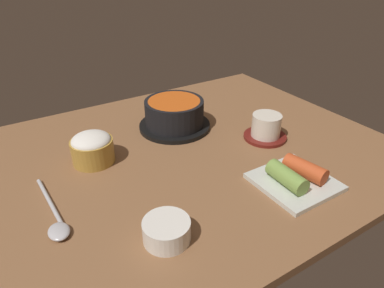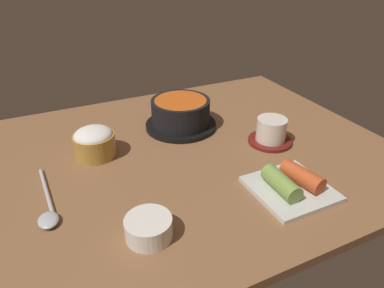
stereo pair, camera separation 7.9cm
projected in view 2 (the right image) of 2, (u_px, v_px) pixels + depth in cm
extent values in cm
cube|color=brown|center=(181.00, 156.00, 81.73)|extent=(100.00, 76.00, 2.00)
cylinder|color=black|center=(181.00, 125.00, 92.71)|extent=(19.01, 19.01, 1.12)
cylinder|color=black|center=(181.00, 112.00, 90.75)|extent=(15.52, 15.52, 6.71)
cylinder|color=#D15619|center=(180.00, 101.00, 89.22)|extent=(13.66, 13.66, 0.60)
cylinder|color=#B78C38|center=(95.00, 145.00, 78.99)|extent=(9.44, 9.44, 5.43)
ellipsoid|color=white|center=(93.00, 135.00, 77.63)|extent=(8.69, 8.69, 3.31)
cylinder|color=maroon|center=(270.00, 141.00, 85.46)|extent=(10.83, 10.83, 0.80)
cylinder|color=silver|center=(271.00, 129.00, 83.84)|extent=(7.30, 7.30, 5.66)
cylinder|color=#C6D18C|center=(273.00, 120.00, 82.57)|extent=(6.21, 6.21, 0.40)
cube|color=silver|center=(290.00, 189.00, 68.36)|extent=(14.85, 14.85, 1.00)
cylinder|color=#7A9E47|center=(281.00, 183.00, 66.26)|extent=(3.82, 9.02, 3.55)
cylinder|color=#C64C23|center=(302.00, 176.00, 68.19)|extent=(5.07, 9.40, 3.55)
cylinder|color=white|center=(149.00, 228.00, 57.01)|extent=(8.04, 8.04, 3.75)
cylinder|color=#386B2D|center=(148.00, 221.00, 56.22)|extent=(6.60, 6.60, 0.50)
cylinder|color=#B7B7BC|center=(47.00, 193.00, 67.48)|extent=(1.76, 17.60, 0.80)
ellipsoid|color=#B7B7BC|center=(48.00, 220.00, 60.28)|extent=(3.60, 4.68, 1.26)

